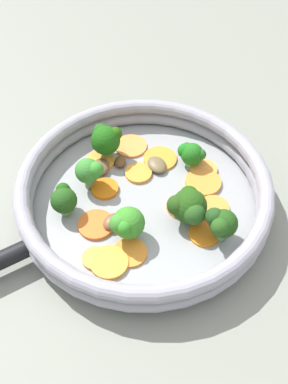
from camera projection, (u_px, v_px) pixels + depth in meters
The scene contains 30 objects.
ground_plane at pixel (144, 206), 0.59m from camera, with size 4.00×4.00×0.00m, color gray.
skillet at pixel (144, 203), 0.59m from camera, with size 0.30×0.30×0.01m, color #939699.
skillet_rim_wall at pixel (144, 189), 0.57m from camera, with size 0.32×0.32×0.04m.
skillet_rivet_left at pixel (30, 219), 0.56m from camera, with size 0.01×0.01×0.01m, color #959A9C.
skillet_rivet_right at pixel (58, 270), 0.51m from camera, with size 0.01×0.01×0.01m, color #97989D.
carrot_slice_0 at pixel (214, 208), 0.57m from camera, with size 0.04×0.04×0.00m, color orange.
carrot_slice_1 at pixel (96, 225), 0.55m from camera, with size 0.05×0.05×0.00m, color orange.
carrot_slice_2 at pixel (131, 146), 0.65m from camera, with size 0.05×0.05×0.00m, color #F78C40.
carrot_slice_3 at pixel (204, 169), 0.61m from camera, with size 0.04×0.04×0.00m, color #F9963E.
carrot_slice_4 at pixel (105, 189), 0.59m from camera, with size 0.04×0.04×0.01m, color orange.
carrot_slice_5 at pixel (130, 252), 0.53m from camera, with size 0.04×0.04×0.00m, color orange.
carrot_slice_6 at pixel (179, 210), 0.57m from camera, with size 0.04×0.04×0.01m, color #F99538.
carrot_slice_7 at pixel (95, 258), 0.52m from camera, with size 0.03×0.03×0.00m, color orange.
carrot_slice_8 at pixel (203, 182), 0.60m from camera, with size 0.05×0.05×0.01m, color orange.
carrot_slice_9 at pixel (163, 159), 0.63m from camera, with size 0.05×0.05×0.00m, color orange.
carrot_slice_10 at pixel (109, 262), 0.52m from camera, with size 0.04×0.04×0.01m, color orange.
carrot_slice_11 at pixel (204, 234), 0.55m from camera, with size 0.04×0.04×0.00m, color orange.
carrot_slice_12 at pixel (138, 173), 0.61m from camera, with size 0.04×0.04×0.00m, color orange.
carrot_slice_13 at pixel (100, 161), 0.63m from camera, with size 0.04×0.04×0.00m, color #F89D39.
broccoli_floret_0 at pixel (64, 199), 0.55m from camera, with size 0.03×0.04×0.04m.
broccoli_floret_1 at pixel (221, 223), 0.52m from camera, with size 0.04×0.04×0.05m.
broccoli_floret_2 at pixel (90, 171), 0.57m from camera, with size 0.04×0.03×0.05m.
broccoli_floret_3 at pixel (188, 206), 0.54m from camera, with size 0.05×0.05×0.05m.
broccoli_floret_4 at pixel (106, 139), 0.61m from camera, with size 0.04×0.04×0.05m.
broccoli_floret_5 at pixel (191, 154), 0.61m from camera, with size 0.04×0.03×0.04m.
broccoli_floret_6 at pixel (128, 224), 0.52m from camera, with size 0.04×0.04×0.05m.
mushroom_piece_0 at pixel (121, 162), 0.62m from camera, with size 0.02×0.02×0.01m, color brown.
mushroom_piece_1 at pixel (112, 222), 0.55m from camera, with size 0.03×0.02×0.01m, color brown.
mushroom_piece_2 at pixel (101, 167), 0.61m from camera, with size 0.03×0.02×0.01m, color brown.
mushroom_piece_3 at pixel (158, 165), 0.62m from camera, with size 0.03×0.02×0.01m, color brown.
Camera 1 is at (0.11, -0.35, 0.47)m, focal length 42.00 mm.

